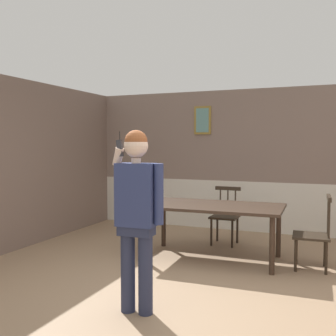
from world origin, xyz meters
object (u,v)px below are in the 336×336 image
(chair_near_window, at_px, (314,234))
(chair_by_doorway, at_px, (225,216))
(dining_table, at_px, (211,210))
(person_figure, at_px, (137,208))

(chair_near_window, distance_m, chair_by_doorway, 1.65)
(chair_near_window, xyz_separation_m, chair_by_doorway, (-1.41, 0.87, -0.00))
(dining_table, relative_size, person_figure, 1.14)
(chair_by_doorway, bearing_deg, person_figure, 88.56)
(chair_near_window, xyz_separation_m, person_figure, (-1.53, -2.09, 0.56))
(chair_near_window, bearing_deg, chair_by_doorway, 55.17)
(chair_near_window, relative_size, person_figure, 0.55)
(dining_table, height_order, chair_near_window, chair_near_window)
(chair_near_window, height_order, person_figure, person_figure)
(chair_near_window, distance_m, person_figure, 2.65)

